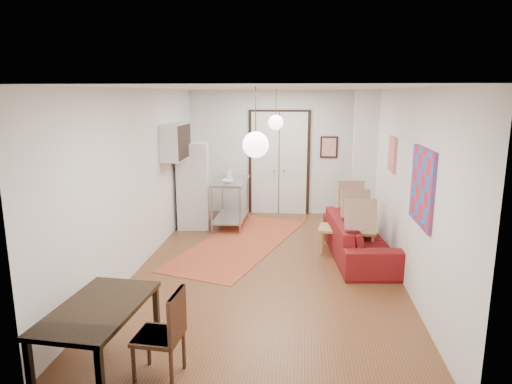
# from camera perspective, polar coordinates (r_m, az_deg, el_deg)

# --- Properties ---
(floor) EXTENTS (7.00, 7.00, 0.00)m
(floor) POSITION_cam_1_polar(r_m,az_deg,el_deg) (7.72, 1.48, -9.21)
(floor) COLOR brown
(floor) RESTS_ON ground
(ceiling) EXTENTS (4.20, 7.00, 0.02)m
(ceiling) POSITION_cam_1_polar(r_m,az_deg,el_deg) (7.18, 1.61, 12.86)
(ceiling) COLOR silver
(ceiling) RESTS_ON wall_back
(wall_back) EXTENTS (4.20, 0.02, 2.90)m
(wall_back) POSITION_cam_1_polar(r_m,az_deg,el_deg) (10.76, 2.93, 4.92)
(wall_back) COLOR silver
(wall_back) RESTS_ON floor
(wall_front) EXTENTS (4.20, 0.02, 2.90)m
(wall_front) POSITION_cam_1_polar(r_m,az_deg,el_deg) (3.95, -2.26, -8.16)
(wall_front) COLOR silver
(wall_front) RESTS_ON floor
(wall_left) EXTENTS (0.02, 7.00, 2.90)m
(wall_left) POSITION_cam_1_polar(r_m,az_deg,el_deg) (7.75, -14.14, 1.67)
(wall_left) COLOR silver
(wall_left) RESTS_ON floor
(wall_right) EXTENTS (0.02, 7.00, 2.90)m
(wall_right) POSITION_cam_1_polar(r_m,az_deg,el_deg) (7.46, 17.84, 1.05)
(wall_right) COLOR silver
(wall_right) RESTS_ON floor
(double_doors) EXTENTS (1.44, 0.06, 2.50)m
(double_doors) POSITION_cam_1_polar(r_m,az_deg,el_deg) (10.75, 2.90, 3.57)
(double_doors) COLOR silver
(double_doors) RESTS_ON wall_back
(stub_partition) EXTENTS (0.50, 0.10, 2.90)m
(stub_partition) POSITION_cam_1_polar(r_m,az_deg,el_deg) (9.90, 13.43, 3.95)
(stub_partition) COLOR silver
(stub_partition) RESTS_ON floor
(wall_cabinet) EXTENTS (0.35, 1.00, 0.70)m
(wall_cabinet) POSITION_cam_1_polar(r_m,az_deg,el_deg) (9.05, -10.01, 6.22)
(wall_cabinet) COLOR silver
(wall_cabinet) RESTS_ON wall_left
(painting_popart) EXTENTS (0.05, 1.00, 1.00)m
(painting_popart) POSITION_cam_1_polar(r_m,az_deg,el_deg) (6.22, 20.07, 0.62)
(painting_popart) COLOR red
(painting_popart) RESTS_ON wall_right
(painting_abstract) EXTENTS (0.05, 0.50, 0.60)m
(painting_abstract) POSITION_cam_1_polar(r_m,az_deg,el_deg) (8.18, 16.69, 4.55)
(painting_abstract) COLOR beige
(painting_abstract) RESTS_ON wall_right
(poster_back) EXTENTS (0.40, 0.03, 0.50)m
(poster_back) POSITION_cam_1_polar(r_m,az_deg,el_deg) (10.72, 9.11, 5.56)
(poster_back) COLOR red
(poster_back) RESTS_ON wall_back
(print_left) EXTENTS (0.03, 0.44, 0.54)m
(print_left) POSITION_cam_1_polar(r_m,az_deg,el_deg) (9.56, -10.08, 6.83)
(print_left) COLOR #8F603B
(print_left) RESTS_ON wall_left
(pendant_back) EXTENTS (0.30, 0.30, 0.80)m
(pendant_back) POSITION_cam_1_polar(r_m,az_deg,el_deg) (9.19, 2.50, 8.68)
(pendant_back) COLOR white
(pendant_back) RESTS_ON ceiling
(pendant_front) EXTENTS (0.30, 0.30, 0.80)m
(pendant_front) POSITION_cam_1_polar(r_m,az_deg,el_deg) (5.22, -0.04, 5.94)
(pendant_front) COLOR white
(pendant_front) RESTS_ON ceiling
(kilim_rug) EXTENTS (2.49, 4.06, 0.01)m
(kilim_rug) POSITION_cam_1_polar(r_m,az_deg,el_deg) (8.84, -1.89, -6.35)
(kilim_rug) COLOR #AD402B
(kilim_rug) RESTS_ON floor
(sofa) EXTENTS (1.17, 2.47, 0.70)m
(sofa) POSITION_cam_1_polar(r_m,az_deg,el_deg) (8.22, 12.80, -5.59)
(sofa) COLOR maroon
(sofa) RESTS_ON floor
(coffee_table) EXTENTS (1.07, 0.69, 0.45)m
(coffee_table) POSITION_cam_1_polar(r_m,az_deg,el_deg) (8.41, 11.34, -4.83)
(coffee_table) COLOR #A98850
(coffee_table) RESTS_ON floor
(potted_plant) EXTENTS (0.43, 0.39, 0.44)m
(potted_plant) POSITION_cam_1_polar(r_m,az_deg,el_deg) (8.34, 12.10, -3.02)
(potted_plant) COLOR #326B30
(potted_plant) RESTS_ON coffee_table
(kitchen_counter) EXTENTS (0.67, 1.33, 1.01)m
(kitchen_counter) POSITION_cam_1_polar(r_m,az_deg,el_deg) (9.80, -3.21, -0.44)
(kitchen_counter) COLOR #A7A9AB
(kitchen_counter) RESTS_ON floor
(bowl) EXTENTS (0.24, 0.24, 0.06)m
(bowl) POSITION_cam_1_polar(r_m,az_deg,el_deg) (9.44, -3.51, 1.35)
(bowl) COLOR silver
(bowl) RESTS_ON kitchen_counter
(soap_bottle) EXTENTS (0.10, 0.10, 0.21)m
(soap_bottle) POSITION_cam_1_polar(r_m,az_deg,el_deg) (9.96, -3.30, 2.38)
(soap_bottle) COLOR #518BB0
(soap_bottle) RESTS_ON kitchen_counter
(fridge) EXTENTS (0.73, 0.73, 1.82)m
(fridge) POSITION_cam_1_polar(r_m,az_deg,el_deg) (9.76, -7.84, 0.83)
(fridge) COLOR silver
(fridge) RESTS_ON floor
(dining_table) EXTENTS (0.88, 1.42, 0.75)m
(dining_table) POSITION_cam_1_polar(r_m,az_deg,el_deg) (4.97, -19.07, -14.18)
(dining_table) COLOR black
(dining_table) RESTS_ON floor
(dining_chair_near) EXTENTS (0.48, 0.65, 0.93)m
(dining_chair_near) POSITION_cam_1_polar(r_m,az_deg,el_deg) (4.92, -11.76, -15.71)
(dining_chair_near) COLOR #321C10
(dining_chair_near) RESTS_ON floor
(dining_chair_far) EXTENTS (0.48, 0.65, 0.93)m
(dining_chair_far) POSITION_cam_1_polar(r_m,az_deg,el_deg) (4.90, -11.85, -15.84)
(dining_chair_far) COLOR #321C10
(dining_chair_far) RESTS_ON floor
(black_side_chair) EXTENTS (0.43, 0.44, 0.79)m
(black_side_chair) POSITION_cam_1_polar(r_m,az_deg,el_deg) (10.72, 12.17, -0.76)
(black_side_chair) COLOR black
(black_side_chair) RESTS_ON floor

